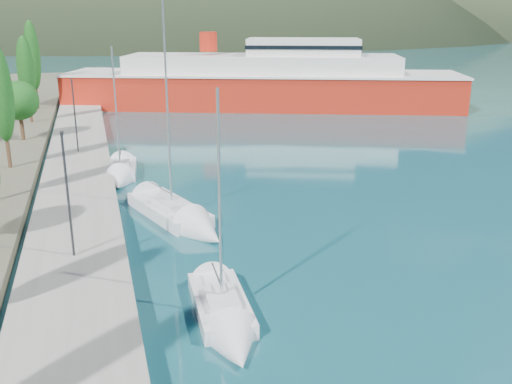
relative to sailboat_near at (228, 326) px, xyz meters
name	(u,v)px	position (x,y,z in m)	size (l,w,h in m)	color
ground	(124,70)	(3.11, 112.80, -0.28)	(1400.00, 1400.00, 0.00)	#164F59
quay	(77,196)	(-5.89, 18.80, 0.12)	(5.00, 88.00, 0.80)	gray
lamp_posts	(67,194)	(-5.89, 7.17, 3.80)	(0.15, 47.48, 6.06)	#2D2D33
sailboat_near	(228,326)	(0.00, 0.00, 0.00)	(2.47, 7.25, 10.28)	silver
sailboat_mid	(187,221)	(0.36, 12.08, 0.05)	(5.44, 9.94, 13.86)	silver
sailboat_far	(120,176)	(-2.87, 23.27, 0.02)	(3.05, 7.47, 10.69)	silver
ferry	(264,83)	(17.79, 53.86, 2.84)	(52.33, 28.08, 10.27)	red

